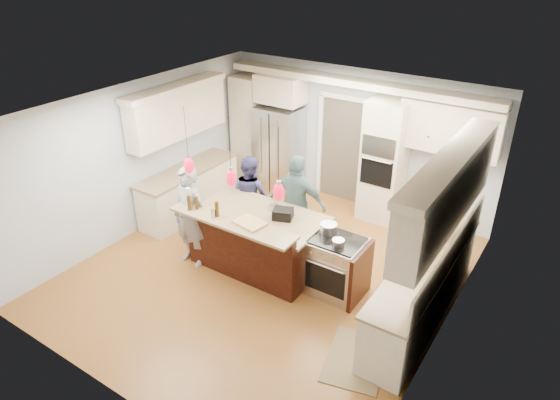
# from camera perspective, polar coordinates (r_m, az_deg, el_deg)

# --- Properties ---
(ground_plane) EXTENTS (6.00, 6.00, 0.00)m
(ground_plane) POSITION_cam_1_polar(r_m,az_deg,el_deg) (8.16, -1.37, -8.13)
(ground_plane) COLOR #9A652A
(ground_plane) RESTS_ON ground
(room_shell) EXTENTS (5.54, 6.04, 2.72)m
(room_shell) POSITION_cam_1_polar(r_m,az_deg,el_deg) (7.25, -1.53, 3.61)
(room_shell) COLOR #B2BCC6
(room_shell) RESTS_ON ground
(refrigerator) EXTENTS (0.90, 0.70, 1.80)m
(refrigerator) POSITION_cam_1_polar(r_m,az_deg,el_deg) (10.42, -0.13, 5.85)
(refrigerator) COLOR #B7B7BC
(refrigerator) RESTS_ON ground
(oven_column) EXTENTS (0.72, 0.69, 2.30)m
(oven_column) POSITION_cam_1_polar(r_m,az_deg,el_deg) (9.36, 11.79, 4.31)
(oven_column) COLOR beige
(oven_column) RESTS_ON ground
(back_upper_cabinets) EXTENTS (5.30, 0.61, 2.54)m
(back_upper_cabinets) POSITION_cam_1_polar(r_m,az_deg,el_deg) (9.86, 4.20, 9.25)
(back_upper_cabinets) COLOR beige
(back_upper_cabinets) RESTS_ON ground
(right_counter_run) EXTENTS (0.64, 3.10, 2.51)m
(right_counter_run) POSITION_cam_1_polar(r_m,az_deg,el_deg) (6.94, 16.91, -6.05)
(right_counter_run) COLOR beige
(right_counter_run) RESTS_ON ground
(left_cabinets) EXTENTS (0.64, 2.30, 2.51)m
(left_cabinets) POSITION_cam_1_polar(r_m,az_deg,el_deg) (9.57, -10.80, 4.31)
(left_cabinets) COLOR beige
(left_cabinets) RESTS_ON ground
(kitchen_island) EXTENTS (2.10, 1.46, 1.12)m
(kitchen_island) POSITION_cam_1_polar(r_m,az_deg,el_deg) (8.06, -2.57, -4.50)
(kitchen_island) COLOR black
(kitchen_island) RESTS_ON ground
(island_range) EXTENTS (0.82, 0.71, 0.92)m
(island_range) POSITION_cam_1_polar(r_m,az_deg,el_deg) (7.52, 6.59, -7.57)
(island_range) COLOR #B7B7BC
(island_range) RESTS_ON ground
(pendant_lights) EXTENTS (1.75, 0.15, 1.03)m
(pendant_lights) POSITION_cam_1_polar(r_m,az_deg,el_deg) (7.02, -5.60, 2.54)
(pendant_lights) COLOR black
(pendant_lights) RESTS_ON ground
(person_bar_end) EXTENTS (0.63, 0.43, 1.70)m
(person_bar_end) POSITION_cam_1_polar(r_m,az_deg,el_deg) (8.06, -10.25, -1.90)
(person_bar_end) COLOR gray
(person_bar_end) RESTS_ON ground
(person_far_left) EXTENTS (0.80, 0.67, 1.49)m
(person_far_left) POSITION_cam_1_polar(r_m,az_deg,el_deg) (8.85, -3.43, 0.54)
(person_far_left) COLOR navy
(person_far_left) RESTS_ON ground
(person_far_right) EXTENTS (1.06, 0.59, 1.72)m
(person_far_right) POSITION_cam_1_polar(r_m,az_deg,el_deg) (8.30, 1.95, -0.46)
(person_far_right) COLOR slate
(person_far_right) RESTS_ON ground
(person_range_side) EXTENTS (0.72, 1.09, 1.58)m
(person_range_side) POSITION_cam_1_polar(r_m,az_deg,el_deg) (7.88, 17.41, -4.10)
(person_range_side) COLOR #A795C9
(person_range_side) RESTS_ON ground
(floor_rug) EXTENTS (0.94, 1.18, 0.01)m
(floor_rug) POSITION_cam_1_polar(r_m,az_deg,el_deg) (6.77, 8.63, -17.48)
(floor_rug) COLOR olive
(floor_rug) RESTS_ON ground
(water_bottle) EXTENTS (0.10, 0.10, 0.33)m
(water_bottle) POSITION_cam_1_polar(r_m,az_deg,el_deg) (7.70, -10.41, 0.25)
(water_bottle) COLOR silver
(water_bottle) RESTS_ON kitchen_island
(beer_bottle_a) EXTENTS (0.07, 0.07, 0.21)m
(beer_bottle_a) POSITION_cam_1_polar(r_m,az_deg,el_deg) (7.67, -9.50, -0.30)
(beer_bottle_a) COLOR #462C0C
(beer_bottle_a) RESTS_ON kitchen_island
(beer_bottle_b) EXTENTS (0.08, 0.08, 0.25)m
(beer_bottle_b) POSITION_cam_1_polar(r_m,az_deg,el_deg) (7.64, -10.34, -0.30)
(beer_bottle_b) COLOR #462C0C
(beer_bottle_b) RESTS_ON kitchen_island
(beer_bottle_c) EXTENTS (0.07, 0.07, 0.24)m
(beer_bottle_c) POSITION_cam_1_polar(r_m,az_deg,el_deg) (7.41, -7.22, -1.03)
(beer_bottle_c) COLOR #462C0C
(beer_bottle_c) RESTS_ON kitchen_island
(drink_can) EXTENTS (0.08, 0.08, 0.12)m
(drink_can) POSITION_cam_1_polar(r_m,az_deg,el_deg) (7.42, -7.66, -1.52)
(drink_can) COLOR #B7B7BC
(drink_can) RESTS_ON kitchen_island
(cutting_board) EXTENTS (0.49, 0.38, 0.03)m
(cutting_board) POSITION_cam_1_polar(r_m,az_deg,el_deg) (7.21, -3.47, -2.63)
(cutting_board) COLOR tan
(cutting_board) RESTS_ON kitchen_island
(pot_large) EXTENTS (0.26, 0.26, 0.15)m
(pot_large) POSITION_cam_1_polar(r_m,az_deg,el_deg) (7.38, 5.57, -3.23)
(pot_large) COLOR #B7B7BC
(pot_large) RESTS_ON island_range
(pot_small) EXTENTS (0.18, 0.18, 0.09)m
(pot_small) POSITION_cam_1_polar(r_m,az_deg,el_deg) (7.12, 6.68, -4.84)
(pot_small) COLOR #B7B7BC
(pot_small) RESTS_ON island_range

